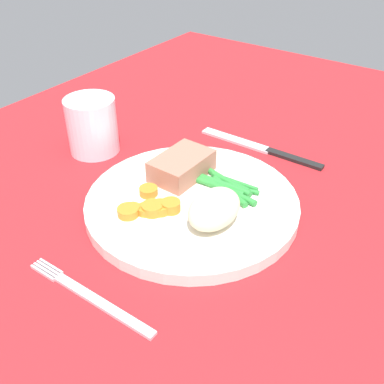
{
  "coord_description": "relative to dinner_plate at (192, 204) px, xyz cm",
  "views": [
    {
      "loc": [
        -41.44,
        -27.47,
        37.3
      ],
      "look_at": [
        -3.59,
        -0.66,
        4.6
      ],
      "focal_mm": 42.79,
      "sensor_mm": 36.0,
      "label": 1
    }
  ],
  "objects": [
    {
      "name": "water_glass",
      "position": [
        3.63,
        20.78,
        2.84
      ],
      "size": [
        7.49,
        7.49,
        8.41
      ],
      "color": "silver",
      "rests_on": "dining_table"
    },
    {
      "name": "mashed_potatoes",
      "position": [
        -2.41,
        -4.83,
        2.79
      ],
      "size": [
        7.48,
        5.25,
        3.99
      ],
      "primitive_type": "ellipsoid",
      "color": "beige",
      "rests_on": "dinner_plate"
    },
    {
      "name": "dinner_plate",
      "position": [
        0.0,
        0.0,
        0.0
      ],
      "size": [
        26.81,
        26.81,
        1.6
      ],
      "primitive_type": "cylinder",
      "color": "white",
      "rests_on": "dining_table"
    },
    {
      "name": "fork",
      "position": [
        -18.08,
        -0.26,
        -0.6
      ],
      "size": [
        1.44,
        16.6,
        0.4
      ],
      "rotation": [
        0.0,
        0.0,
        -0.05
      ],
      "color": "silver",
      "rests_on": "dining_table"
    },
    {
      "name": "knife",
      "position": [
        18.47,
        -0.29,
        -0.6
      ],
      "size": [
        1.7,
        20.5,
        0.64
      ],
      "rotation": [
        0.0,
        0.0,
        0.03
      ],
      "color": "black",
      "rests_on": "dining_table"
    },
    {
      "name": "green_beans",
      "position": [
        4.18,
        -2.15,
        1.2
      ],
      "size": [
        5.36,
        10.74,
        0.89
      ],
      "color": "#2D8C38",
      "rests_on": "dinner_plate"
    },
    {
      "name": "meat_portion",
      "position": [
        3.62,
        4.22,
        2.27
      ],
      "size": [
        8.46,
        5.72,
        2.94
      ],
      "primitive_type": "cube",
      "rotation": [
        0.0,
        0.0,
        -0.03
      ],
      "color": "#A86B56",
      "rests_on": "dinner_plate"
    },
    {
      "name": "dining_table",
      "position": [
        3.59,
        0.66,
        -1.8
      ],
      "size": [
        120.0,
        90.0,
        2.0
      ],
      "color": "red",
      "rests_on": "ground"
    },
    {
      "name": "carrot_slices",
      "position": [
        -4.74,
        2.61,
        1.34
      ],
      "size": [
        7.16,
        7.13,
        1.29
      ],
      "color": "orange",
      "rests_on": "dinner_plate"
    }
  ]
}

